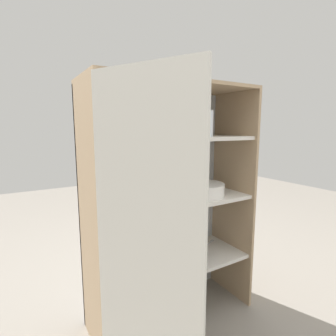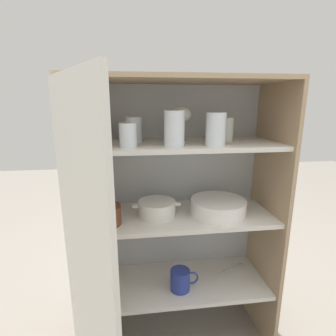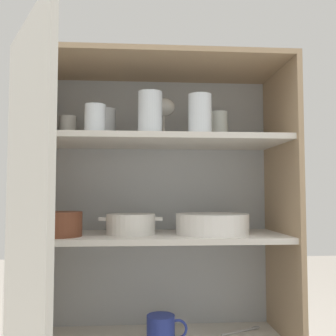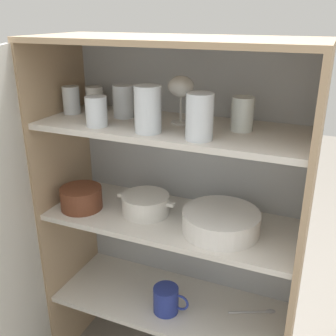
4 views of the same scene
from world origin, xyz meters
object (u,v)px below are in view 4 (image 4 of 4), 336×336
at_px(mixing_bowl_large, 81,197).
at_px(coffee_mug_primary, 166,300).
at_px(plate_stack_white, 221,222).
at_px(casserole_dish, 146,204).

distance_m(mixing_bowl_large, coffee_mug_primary, 0.50).
distance_m(plate_stack_white, coffee_mug_primary, 0.40).
distance_m(mixing_bowl_large, casserole_dish, 0.25).
bearing_deg(plate_stack_white, coffee_mug_primary, -168.21).
distance_m(casserole_dish, coffee_mug_primary, 0.37).
distance_m(plate_stack_white, casserole_dish, 0.29).
bearing_deg(mixing_bowl_large, coffee_mug_primary, 0.48).
bearing_deg(coffee_mug_primary, casserole_dish, 152.13).
height_order(plate_stack_white, mixing_bowl_large, mixing_bowl_large).
bearing_deg(mixing_bowl_large, casserole_dish, 13.89).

